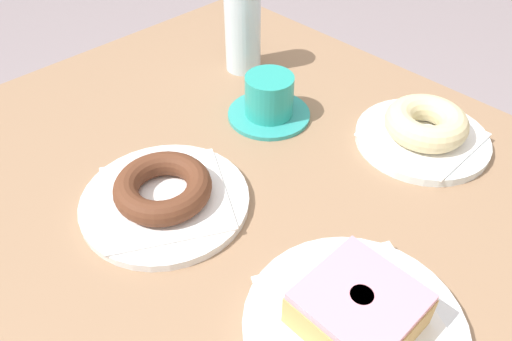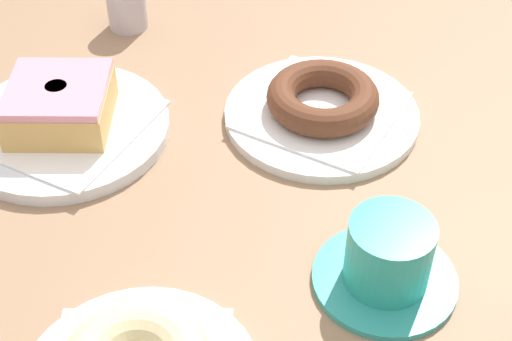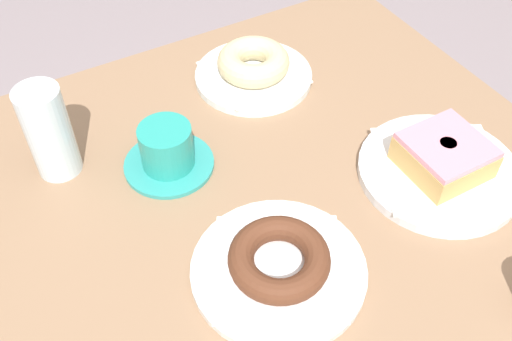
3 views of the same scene
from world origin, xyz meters
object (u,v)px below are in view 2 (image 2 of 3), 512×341
at_px(plate_glazed_square, 65,129).
at_px(coffee_cup, 388,258).
at_px(sugar_jar, 126,4).
at_px(plate_chocolate_ring, 321,115).
at_px(donut_chocolate_ring, 323,97).
at_px(donut_glazed_square, 60,104).

bearing_deg(plate_glazed_square, coffee_cup, 147.75).
bearing_deg(sugar_jar, coffee_cup, 123.73).
relative_size(plate_chocolate_ring, donut_chocolate_ring, 1.75).
bearing_deg(plate_glazed_square, plate_chocolate_ring, -174.14).
distance_m(donut_glazed_square, coffee_cup, 0.38).
xyz_separation_m(plate_chocolate_ring, sugar_jar, (0.24, -0.19, 0.03)).
bearing_deg(plate_chocolate_ring, donut_glazed_square, 5.86).
distance_m(plate_glazed_square, plate_chocolate_ring, 0.28).
bearing_deg(donut_glazed_square, plate_glazed_square, 0.00).
bearing_deg(coffee_cup, donut_chocolate_ring, -79.46).
bearing_deg(coffee_cup, sugar_jar, -56.27).
bearing_deg(sugar_jar, plate_glazed_square, 79.93).
distance_m(plate_chocolate_ring, sugar_jar, 0.31).
bearing_deg(plate_glazed_square, donut_glazed_square, 0.00).
height_order(donut_glazed_square, donut_chocolate_ring, donut_glazed_square).
height_order(plate_chocolate_ring, coffee_cup, coffee_cup).
bearing_deg(donut_chocolate_ring, donut_glazed_square, 5.86).
height_order(plate_glazed_square, sugar_jar, sugar_jar).
distance_m(donut_glazed_square, sugar_jar, 0.22).
height_order(plate_glazed_square, plate_chocolate_ring, plate_glazed_square).
bearing_deg(sugar_jar, donut_glazed_square, 79.93).
xyz_separation_m(plate_glazed_square, coffee_cup, (-0.32, 0.20, 0.02)).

